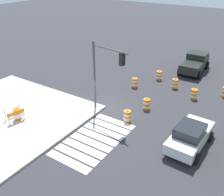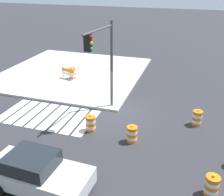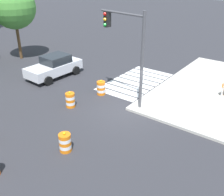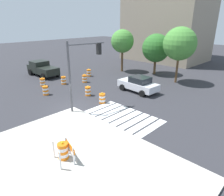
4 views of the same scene
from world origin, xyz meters
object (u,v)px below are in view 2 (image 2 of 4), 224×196
traffic_barrel_median_far (91,123)px  traffic_light_pole (103,54)px  traffic_barrel_median_near (132,134)px  construction_barricade (69,72)px  traffic_barrel_on_sidewalk (73,73)px  sports_car (37,173)px  traffic_barrel_lane_center (197,118)px  traffic_barrel_opposite_curb (212,186)px

traffic_barrel_median_far → traffic_light_pole: size_ratio=0.19×
traffic_barrel_median_near → construction_barricade: bearing=-45.4°
traffic_barrel_on_sidewalk → traffic_light_pole: size_ratio=0.19×
traffic_barrel_median_near → construction_barricade: construction_barricade is taller
sports_car → traffic_barrel_median_near: (-2.83, -4.46, -0.36)m
traffic_barrel_median_far → traffic_barrel_lane_center: bearing=-156.5°
traffic_barrel_median_near → traffic_barrel_opposite_curb: (-3.90, 2.67, 0.00)m
traffic_barrel_lane_center → construction_barricade: (10.34, -4.39, 0.27)m
traffic_barrel_median_far → traffic_barrel_lane_center: 6.19m
traffic_barrel_median_near → traffic_barrel_median_far: size_ratio=1.00×
traffic_barrel_lane_center → sports_car: bearing=50.5°
construction_barricade → traffic_light_pole: traffic_light_pole is taller
sports_car → traffic_barrel_median_near: 5.30m
traffic_barrel_opposite_curb → traffic_barrel_on_sidewalk: 14.71m
sports_car → traffic_barrel_lane_center: size_ratio=4.29×
traffic_barrel_on_sidewalk → traffic_light_pole: traffic_light_pole is taller
sports_car → construction_barricade: 12.47m
traffic_barrel_median_near → traffic_barrel_median_far: bearing=-8.7°
sports_car → traffic_barrel_median_near: size_ratio=4.29×
traffic_barrel_median_near → construction_barricade: 10.17m
sports_car → traffic_barrel_median_far: 4.87m
sports_car → traffic_barrel_median_near: bearing=-122.4°
traffic_light_pole → traffic_barrel_median_near: bearing=135.3°
sports_car → traffic_barrel_on_sidewalk: size_ratio=4.29×
traffic_barrel_median_near → traffic_barrel_opposite_curb: bearing=145.6°
traffic_barrel_median_near → construction_barricade: (7.14, -7.24, 0.27)m
traffic_barrel_lane_center → traffic_barrel_on_sidewalk: bearing=-24.0°
traffic_barrel_opposite_curb → construction_barricade: (11.03, -9.91, 0.27)m
traffic_barrel_median_far → traffic_barrel_opposite_curb: (-6.37, 3.05, 0.00)m
traffic_barrel_lane_center → traffic_barrel_opposite_curb: 5.56m
traffic_barrel_lane_center → traffic_barrel_opposite_curb: size_ratio=1.00×
traffic_barrel_median_far → construction_barricade: (4.67, -6.86, 0.27)m
traffic_barrel_opposite_curb → traffic_barrel_lane_center: bearing=-82.8°
traffic_barrel_opposite_curb → construction_barricade: construction_barricade is taller
traffic_barrel_median_far → traffic_barrel_on_sidewalk: traffic_barrel_on_sidewalk is taller
traffic_barrel_median_near → traffic_barrel_opposite_curb: 4.72m
sports_car → traffic_barrel_opposite_curb: size_ratio=4.29×
sports_car → traffic_barrel_opposite_curb: 6.97m
traffic_barrel_median_near → traffic_barrel_median_far: same height
traffic_barrel_lane_center → traffic_light_pole: traffic_light_pole is taller
construction_barricade → traffic_barrel_lane_center: bearing=157.0°
traffic_barrel_median_near → traffic_barrel_opposite_curb: size_ratio=1.00×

